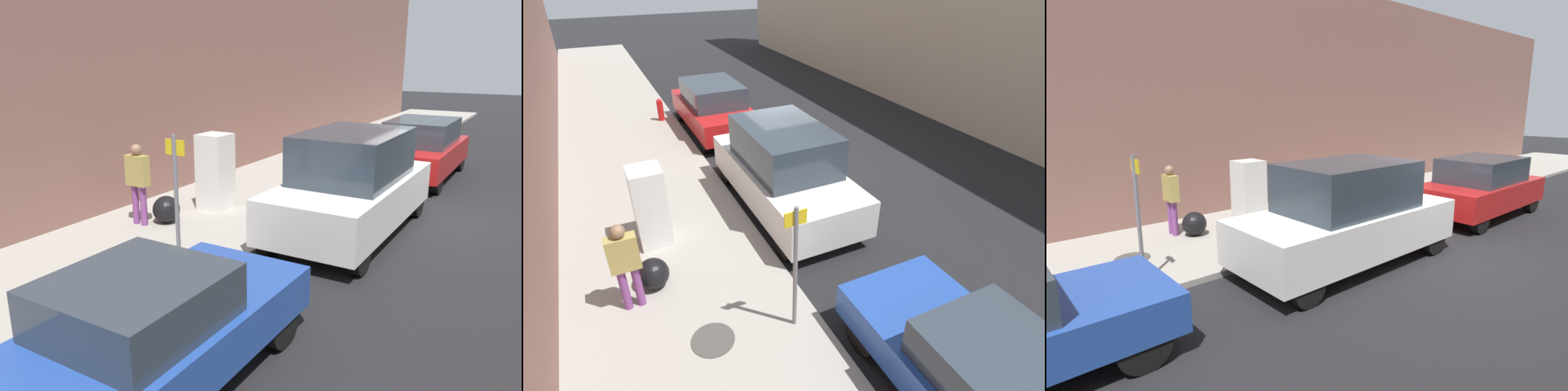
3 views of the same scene
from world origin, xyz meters
The scene contains 11 objects.
ground_plane centered at (0.00, 0.00, 0.00)m, with size 80.00×80.00×0.00m, color black.
sidewalk_slab centered at (-4.23, 0.00, 0.06)m, with size 4.05×44.00×0.12m, color #9E998E.
building_facade_near centered at (-7.24, 0.00, 3.59)m, with size 1.98×39.60×7.18m, color #7F564C.
discarded_refrigerator centered at (-4.33, -2.35, 0.99)m, with size 0.65×0.69×1.74m.
manhole_cover centered at (-4.02, -5.45, 0.13)m, with size 0.70×0.70×0.02m, color #47443F.
street_sign_post centered at (-2.68, -5.68, 1.42)m, with size 0.36×0.07×2.30m.
fire_hydrant centered at (-2.72, 5.24, 0.54)m, with size 0.22×0.22×0.81m.
trash_bag centered at (-4.61, -3.76, 0.41)m, with size 0.58×0.58×0.58m, color black.
pedestrian_walking_far centered at (-5.02, -4.12, 1.12)m, with size 0.49×0.23×1.71m.
parked_van_white centered at (-1.14, -2.08, 1.04)m, with size 2.00×4.84×2.12m.
parked_suv_red centered at (-1.14, 3.62, 0.90)m, with size 1.96×4.47×1.74m.
Camera 3 is at (4.32, -7.95, 3.21)m, focal length 28.00 mm.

